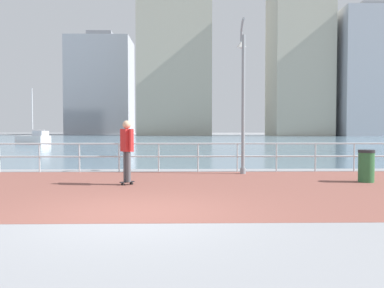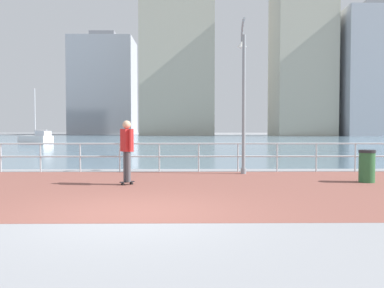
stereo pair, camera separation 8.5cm
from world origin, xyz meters
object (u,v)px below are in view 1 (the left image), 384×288
Objects in this scene: skateboarder at (127,146)px; sailboat_navy at (34,139)px; lamppost at (243,88)px; trash_bin at (366,166)px.

sailboat_navy is (-13.44, 28.46, -0.53)m from skateboarder.
sailboat_navy reaches higher than lamppost.
lamppost is 5.69× the size of trash_bin.
trash_bin is at bearing -54.19° from sailboat_navy.
skateboarder is at bearing -176.45° from trash_bin.
lamppost reaches higher than skateboarder.
skateboarder is at bearing -64.72° from sailboat_navy.
skateboarder is 31.48m from sailboat_navy.
skateboarder is (-3.56, -2.75, -1.87)m from lamppost.
lamppost is 4.87m from skateboarder.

